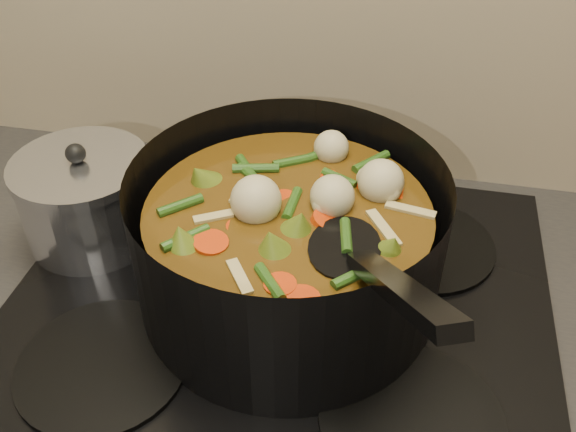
# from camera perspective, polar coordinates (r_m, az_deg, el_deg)

# --- Properties ---
(stovetop) EXTENTS (0.62, 0.54, 0.03)m
(stovetop) POSITION_cam_1_polar(r_m,az_deg,el_deg) (0.76, -0.83, -7.94)
(stovetop) COLOR black
(stovetop) RESTS_ON counter
(stockpot) EXTENTS (0.39, 0.45, 0.25)m
(stockpot) POSITION_cam_1_polar(r_m,az_deg,el_deg) (0.70, 0.04, -2.61)
(stockpot) COLOR black
(stockpot) RESTS_ON stovetop
(saucepan) EXTENTS (0.17, 0.17, 0.14)m
(saucepan) POSITION_cam_1_polar(r_m,az_deg,el_deg) (0.84, -17.45, 1.44)
(saucepan) COLOR silver
(saucepan) RESTS_ON stovetop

